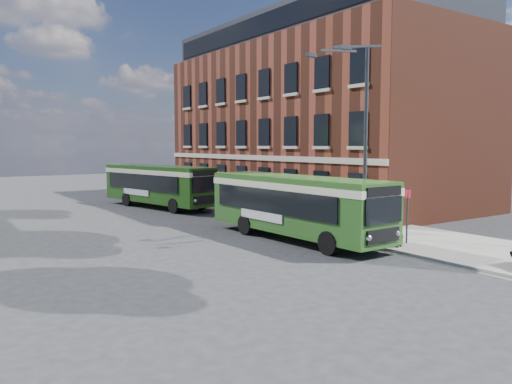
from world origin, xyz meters
TOP-DOWN VIEW (x-y plane):
  - ground at (0.00, 0.00)m, footprint 120.00×120.00m
  - pavement at (7.00, 8.00)m, footprint 6.00×48.00m
  - kerb_line at (3.95, 8.00)m, footprint 0.12×48.00m
  - brick_office at (14.00, 12.00)m, footprint 12.10×26.00m
  - street_lamp at (4.84, -2.00)m, footprint 2.96×2.38m
  - bus_stop_sign at (5.60, -4.20)m, footprint 0.35×0.08m
  - bus_front at (2.52, -0.12)m, footprint 3.01×10.76m
  - bus_rear at (2.08, 15.10)m, footprint 4.58×10.81m
  - pedestrian_a at (4.60, -4.60)m, footprint 0.62×0.50m
  - pedestrian_b at (7.22, -1.98)m, footprint 0.82×0.68m

SIDE VIEW (x-z plane):
  - ground at x=0.00m, z-range 0.00..0.00m
  - kerb_line at x=3.95m, z-range 0.00..0.01m
  - pavement at x=7.00m, z-range 0.00..0.15m
  - pedestrian_a at x=4.60m, z-range 0.15..1.65m
  - pedestrian_b at x=7.22m, z-range 0.15..1.67m
  - bus_stop_sign at x=5.60m, z-range 0.25..2.77m
  - bus_rear at x=2.08m, z-range 0.32..3.34m
  - bus_front at x=2.52m, z-range 0.32..3.34m
  - street_lamp at x=4.84m, z-range 0.29..9.29m
  - brick_office at x=14.00m, z-range -0.13..14.07m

